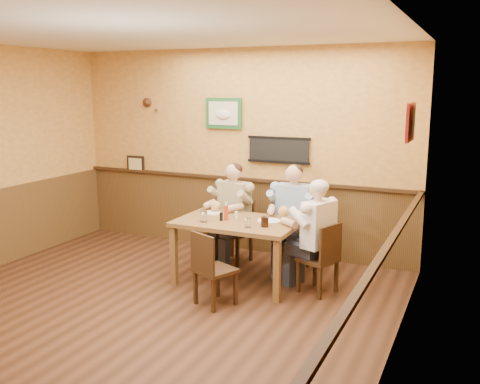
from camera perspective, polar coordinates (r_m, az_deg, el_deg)
The scene contains 17 objects.
room at distance 5.32m, azimuth -9.49°, elevation 4.64°, with size 5.02×5.03×2.81m.
dining_table at distance 6.25m, azimuth -0.23°, elevation -3.86°, with size 1.40×0.90×0.75m.
chair_back_left at distance 7.04m, azimuth -0.58°, elevation -4.21°, with size 0.38×0.38×0.83m, color #3C2513, non-canonical shape.
chair_back_right at distance 6.75m, azimuth 5.68°, elevation -4.84°, with size 0.39×0.39×0.85m, color #3C2513, non-canonical shape.
chair_right_end at distance 6.07m, azimuth 8.30°, elevation -6.95°, with size 0.37×0.37×0.81m, color #3C2513, non-canonical shape.
chair_near_side at distance 5.68m, azimuth -2.65°, elevation -8.12°, with size 0.37×0.37×0.80m, color #3C2513, non-canonical shape.
diner_tan_shirt at distance 6.99m, azimuth -0.58°, elevation -2.81°, with size 0.55×0.55×1.18m, color tan, non-canonical shape.
diner_blue_polo at distance 6.70m, azimuth 5.71°, elevation -3.35°, with size 0.56×0.56×1.21m, color #86A5C9, non-canonical shape.
diner_white_elder at distance 6.01m, azimuth 8.34°, elevation -5.38°, with size 0.53×0.53×1.16m, color white, non-canonical shape.
water_glass_left at distance 6.16m, azimuth -3.88°, elevation -2.63°, with size 0.08×0.08×0.12m, color silver.
water_glass_mid at distance 5.92m, azimuth 0.85°, elevation -3.26°, with size 0.07×0.07×0.11m, color white.
cola_tumbler at distance 5.94m, azimuth 2.65°, elevation -3.20°, with size 0.08×0.08×0.11m, color black.
hot_sauce_bottle at distance 6.23m, azimuth -1.48°, elevation -2.12°, with size 0.05×0.05×0.19m, color #BD3714.
salt_shaker at distance 6.25m, azimuth -0.40°, elevation -2.54°, with size 0.04×0.04×0.09m, color silver.
pepper_shaker at distance 6.21m, azimuth -2.02°, elevation -2.64°, with size 0.04×0.04×0.10m, color black.
plate_far_left at distance 6.58m, azimuth -3.01°, elevation -2.22°, with size 0.22×0.22×0.01m, color white.
plate_far_right at distance 6.18m, azimuth 3.12°, elevation -3.09°, with size 0.27×0.27×0.02m, color silver.
Camera 1 is at (3.10, -4.21, 2.27)m, focal length 40.00 mm.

